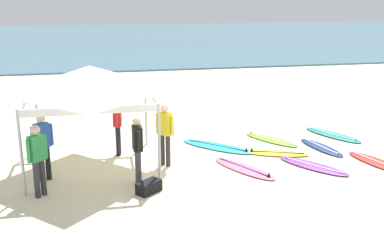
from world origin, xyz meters
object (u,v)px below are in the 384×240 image
(surfboard_pink, at_px, (244,168))
(person_yellow, at_px, (165,131))
(surfboard_navy, at_px, (321,147))
(gear_bag_near_tent, at_px, (149,187))
(surfboard_purple, at_px, (313,166))
(person_blue, at_px, (43,143))
(person_green, at_px, (38,156))
(person_red, at_px, (118,122))
(surfboard_lime, at_px, (271,139))
(person_black, at_px, (138,146))
(canopy_tent, at_px, (89,79))
(surfboard_teal, at_px, (333,135))
(surfboard_yellow, at_px, (277,153))
(surfboard_cyan, at_px, (217,146))
(surfboard_red, at_px, (380,163))

(surfboard_pink, xyz_separation_m, person_yellow, (-2.01, 0.73, 0.95))
(surfboard_navy, distance_m, gear_bag_near_tent, 5.86)
(surfboard_purple, height_order, surfboard_pink, same)
(person_blue, distance_m, person_green, 0.96)
(person_red, xyz_separation_m, gear_bag_near_tent, (0.57, -2.80, -0.85))
(surfboard_lime, height_order, person_black, person_black)
(canopy_tent, distance_m, person_yellow, 2.38)
(surfboard_teal, distance_m, person_yellow, 6.04)
(surfboard_yellow, bearing_deg, surfboard_teal, 28.70)
(surfboard_navy, height_order, surfboard_yellow, same)
(person_red, bearing_deg, person_green, -127.44)
(surfboard_cyan, bearing_deg, person_red, -179.11)
(surfboard_pink, height_order, surfboard_cyan, same)
(person_yellow, bearing_deg, surfboard_teal, 15.24)
(surfboard_navy, xyz_separation_m, surfboard_lime, (-1.23, 1.03, -0.00))
(person_black, relative_size, person_blue, 1.00)
(person_yellow, bearing_deg, person_black, -126.68)
(surfboard_cyan, xyz_separation_m, surfboard_red, (4.02, -2.24, 0.00))
(surfboard_yellow, height_order, surfboard_lime, same)
(surfboard_teal, bearing_deg, person_blue, -167.36)
(surfboard_lime, xyz_separation_m, person_green, (-6.70, -2.88, 0.95))
(surfboard_yellow, distance_m, surfboard_red, 2.79)
(surfboard_navy, bearing_deg, surfboard_cyan, 167.34)
(surfboard_navy, bearing_deg, person_black, -164.37)
(person_yellow, bearing_deg, surfboard_red, -10.61)
(person_blue, xyz_separation_m, person_green, (-0.01, -0.96, 0.00))
(surfboard_cyan, distance_m, surfboard_red, 4.60)
(canopy_tent, height_order, surfboard_pink, canopy_tent)
(canopy_tent, xyz_separation_m, surfboard_yellow, (5.20, -0.09, -2.35))
(surfboard_red, height_order, gear_bag_near_tent, gear_bag_near_tent)
(surfboard_cyan, xyz_separation_m, gear_bag_near_tent, (-2.39, -2.84, 0.10))
(surfboard_yellow, bearing_deg, surfboard_pink, -143.71)
(surfboard_cyan, bearing_deg, gear_bag_near_tent, -130.02)
(surfboard_purple, height_order, surfboard_cyan, same)
(surfboard_red, height_order, person_green, person_green)
(surfboard_red, relative_size, gear_bag_near_tent, 3.63)
(surfboard_navy, height_order, surfboard_teal, same)
(surfboard_pink, relative_size, person_blue, 1.23)
(surfboard_purple, distance_m, person_red, 5.56)
(person_blue, bearing_deg, surfboard_teal, 12.64)
(surfboard_lime, xyz_separation_m, person_blue, (-6.69, -1.92, 0.95))
(surfboard_yellow, xyz_separation_m, person_green, (-6.42, -1.61, 0.95))
(surfboard_navy, distance_m, person_blue, 8.02)
(surfboard_red, relative_size, person_red, 1.27)
(surfboard_purple, height_order, person_blue, person_blue)
(surfboard_lime, distance_m, person_blue, 7.02)
(person_red, bearing_deg, surfboard_teal, 3.73)
(surfboard_cyan, bearing_deg, person_blue, -162.01)
(person_red, bearing_deg, person_black, -80.30)
(surfboard_purple, relative_size, surfboard_pink, 0.94)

